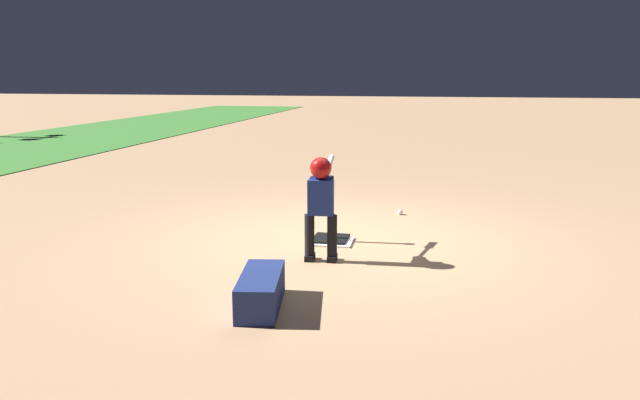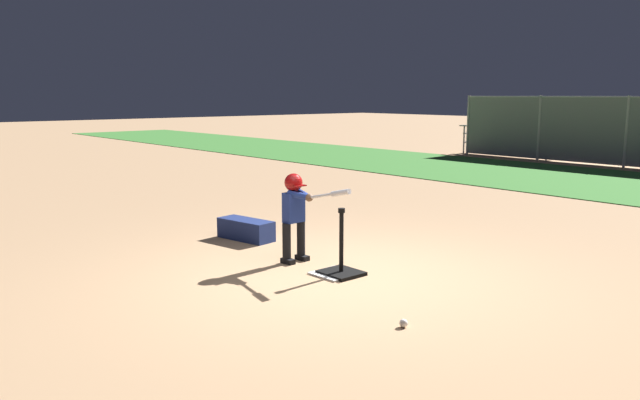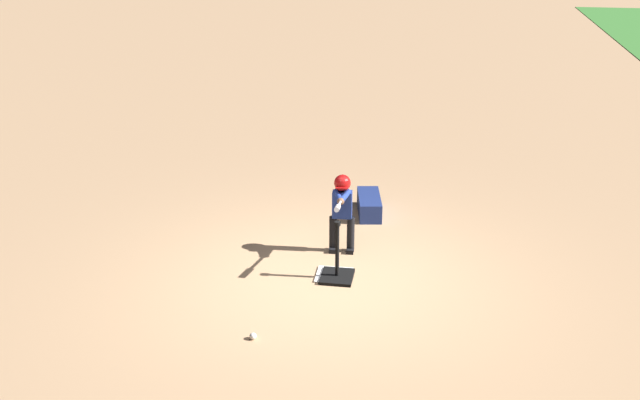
{
  "view_description": "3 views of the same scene",
  "coord_description": "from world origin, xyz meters",
  "px_view_note": "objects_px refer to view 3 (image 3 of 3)",
  "views": [
    {
      "loc": [
        -6.87,
        -1.17,
        1.89
      ],
      "look_at": [
        -0.53,
        0.13,
        0.57
      ],
      "focal_mm": 35.0,
      "sensor_mm": 36.0,
      "label": 1
    },
    {
      "loc": [
        4.84,
        -4.48,
        1.98
      ],
      "look_at": [
        -0.75,
        0.36,
        0.73
      ],
      "focal_mm": 35.0,
      "sensor_mm": 36.0,
      "label": 2
    },
    {
      "loc": [
        8.04,
        1.23,
        4.26
      ],
      "look_at": [
        -0.58,
        -0.19,
        0.82
      ],
      "focal_mm": 42.0,
      "sensor_mm": 36.0,
      "label": 3
    }
  ],
  "objects_px": {
    "baseball": "(253,336)",
    "equipment_bag": "(369,205)",
    "batter_child": "(342,205)",
    "batting_tee": "(337,270)"
  },
  "relations": [
    {
      "from": "batter_child",
      "to": "equipment_bag",
      "type": "bearing_deg",
      "value": 170.88
    },
    {
      "from": "batting_tee",
      "to": "equipment_bag",
      "type": "height_order",
      "value": "batting_tee"
    },
    {
      "from": "baseball",
      "to": "equipment_bag",
      "type": "xyz_separation_m",
      "value": [
        -3.66,
        0.85,
        0.1
      ]
    },
    {
      "from": "batting_tee",
      "to": "baseball",
      "type": "bearing_deg",
      "value": -23.99
    },
    {
      "from": "equipment_bag",
      "to": "baseball",
      "type": "bearing_deg",
      "value": -22.7
    },
    {
      "from": "baseball",
      "to": "equipment_bag",
      "type": "relative_size",
      "value": 0.09
    },
    {
      "from": "batting_tee",
      "to": "equipment_bag",
      "type": "bearing_deg",
      "value": 175.29
    },
    {
      "from": "baseball",
      "to": "equipment_bag",
      "type": "bearing_deg",
      "value": 166.86
    },
    {
      "from": "batting_tee",
      "to": "batter_child",
      "type": "bearing_deg",
      "value": -176.36
    },
    {
      "from": "batter_child",
      "to": "baseball",
      "type": "distance_m",
      "value": 2.44
    }
  ]
}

